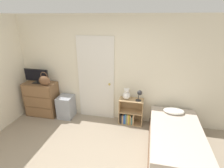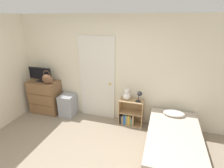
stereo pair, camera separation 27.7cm
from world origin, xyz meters
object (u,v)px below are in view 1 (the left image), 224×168
(handbag, at_px, (45,81))
(bookshelf, at_px, (130,114))
(dresser, at_px, (42,99))
(storage_bin, at_px, (66,107))
(bed, at_px, (175,141))
(teddy_bear, at_px, (126,94))
(desk_lamp, at_px, (140,94))
(tv, at_px, (36,76))

(handbag, distance_m, bookshelf, 2.24)
(dresser, xyz_separation_m, bookshelf, (2.33, 0.08, -0.20))
(storage_bin, relative_size, bed, 0.31)
(storage_bin, bearing_deg, handbag, -164.29)
(teddy_bear, bearing_deg, desk_lamp, -7.94)
(handbag, height_order, teddy_bear, handbag)
(handbag, relative_size, bookshelf, 0.53)
(handbag, xyz_separation_m, bed, (3.08, -0.59, -0.78))
(teddy_bear, xyz_separation_m, desk_lamp, (0.31, -0.04, 0.06))
(handbag, bearing_deg, desk_lamp, 3.57)
(tv, distance_m, desk_lamp, 2.60)
(storage_bin, bearing_deg, bed, -15.15)
(dresser, bearing_deg, tv, -175.32)
(bookshelf, relative_size, bed, 0.35)
(handbag, bearing_deg, storage_bin, 15.71)
(bookshelf, distance_m, desk_lamp, 0.62)
(storage_bin, relative_size, bookshelf, 0.89)
(handbag, distance_m, teddy_bear, 2.02)
(desk_lamp, relative_size, bed, 0.14)
(desk_lamp, xyz_separation_m, bed, (0.78, -0.74, -0.59))
(dresser, distance_m, bookshelf, 2.34)
(teddy_bear, bearing_deg, handbag, -174.67)
(dresser, bearing_deg, desk_lamp, 0.77)
(bookshelf, xyz_separation_m, teddy_bear, (-0.10, 0.00, 0.52))
(tv, relative_size, teddy_bear, 2.29)
(tv, distance_m, storage_bin, 1.08)
(tv, height_order, desk_lamp, tv)
(tv, bearing_deg, bookshelf, 1.94)
(storage_bin, height_order, bed, bed)
(desk_lamp, height_order, bed, desk_lamp)
(bookshelf, bearing_deg, bed, -38.27)
(storage_bin, bearing_deg, tv, -178.63)
(teddy_bear, height_order, desk_lamp, teddy_bear)
(storage_bin, bearing_deg, teddy_bear, 2.33)
(storage_bin, distance_m, bed, 2.74)
(dresser, relative_size, teddy_bear, 3.18)
(teddy_bear, bearing_deg, bed, -35.74)
(teddy_bear, bearing_deg, bookshelf, -0.05)
(storage_bin, bearing_deg, dresser, -178.87)
(handbag, xyz_separation_m, desk_lamp, (2.30, 0.14, -0.19))
(dresser, relative_size, bookshelf, 1.38)
(tv, bearing_deg, bed, -11.74)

